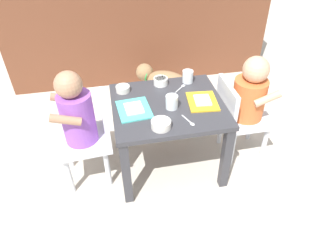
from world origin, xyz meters
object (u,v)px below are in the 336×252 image
(seated_child_right, at_px, (247,98))
(water_cup_left, at_px, (188,77))
(spoon_by_left_tray, at_px, (181,88))
(food_tray_left, at_px, (134,109))
(food_tray_right, at_px, (202,101))
(water_cup_right, at_px, (172,103))
(veggie_bowl_far, at_px, (161,81))
(cereal_bowl_left_side, at_px, (161,124))
(spoon_by_right_tray, at_px, (189,121))
(cereal_bowl_right_side, at_px, (123,89))
(seated_child_left, at_px, (80,118))
(dining_table, at_px, (168,115))
(dog, at_px, (165,83))

(seated_child_right, xyz_separation_m, water_cup_left, (-0.29, 0.19, 0.06))
(water_cup_left, height_order, spoon_by_left_tray, water_cup_left)
(food_tray_left, relative_size, food_tray_right, 1.03)
(seated_child_right, xyz_separation_m, water_cup_right, (-0.44, -0.05, 0.06))
(veggie_bowl_far, height_order, spoon_by_left_tray, veggie_bowl_far)
(food_tray_left, xyz_separation_m, water_cup_right, (0.19, -0.02, 0.02))
(cereal_bowl_left_side, height_order, spoon_by_left_tray, cereal_bowl_left_side)
(water_cup_left, distance_m, cereal_bowl_left_side, 0.45)
(seated_child_right, height_order, cereal_bowl_left_side, seated_child_right)
(food_tray_right, distance_m, spoon_by_right_tray, 0.19)
(cereal_bowl_left_side, bearing_deg, seated_child_right, 20.77)
(cereal_bowl_left_side, bearing_deg, spoon_by_left_tray, 61.69)
(water_cup_left, xyz_separation_m, spoon_by_right_tray, (-0.09, -0.37, -0.03))
(seated_child_right, distance_m, cereal_bowl_right_side, 0.69)
(seated_child_left, relative_size, spoon_by_left_tray, 8.20)
(food_tray_left, bearing_deg, cereal_bowl_right_side, 101.05)
(spoon_by_right_tray, bearing_deg, cereal_bowl_right_side, 129.45)
(seated_child_left, distance_m, cereal_bowl_right_side, 0.30)
(water_cup_left, xyz_separation_m, cereal_bowl_left_side, (-0.23, -0.39, -0.01))
(water_cup_left, bearing_deg, spoon_by_left_tray, -131.50)
(seated_child_left, distance_m, spoon_by_right_tray, 0.54)
(veggie_bowl_far, bearing_deg, dining_table, -90.50)
(cereal_bowl_left_side, bearing_deg, dining_table, 69.00)
(seated_child_right, height_order, spoon_by_right_tray, seated_child_right)
(cereal_bowl_right_side, distance_m, spoon_by_left_tray, 0.32)
(dog, height_order, cereal_bowl_left_side, cereal_bowl_left_side)
(food_tray_left, height_order, spoon_by_right_tray, food_tray_left)
(dining_table, height_order, veggie_bowl_far, veggie_bowl_far)
(seated_child_left, distance_m, food_tray_left, 0.27)
(dog, height_order, water_cup_left, water_cup_left)
(dining_table, distance_m, spoon_by_left_tray, 0.19)
(seated_child_right, bearing_deg, water_cup_left, 147.09)
(water_cup_right, relative_size, cereal_bowl_right_side, 0.92)
(water_cup_left, height_order, cereal_bowl_right_side, water_cup_left)
(water_cup_left, bearing_deg, food_tray_left, -146.81)
(seated_child_left, relative_size, dog, 1.61)
(water_cup_left, bearing_deg, cereal_bowl_right_side, -175.84)
(food_tray_right, bearing_deg, water_cup_left, 95.78)
(water_cup_right, xyz_separation_m, spoon_by_right_tray, (0.06, -0.14, -0.03))
(dog, distance_m, water_cup_left, 0.47)
(cereal_bowl_left_side, xyz_separation_m, cereal_bowl_right_side, (-0.14, 0.36, -0.00))
(veggie_bowl_far, distance_m, spoon_by_right_tray, 0.38)
(seated_child_left, bearing_deg, spoon_by_left_tray, 14.91)
(food_tray_right, distance_m, veggie_bowl_far, 0.29)
(dog, height_order, spoon_by_left_tray, spoon_by_left_tray)
(dining_table, relative_size, cereal_bowl_left_side, 6.17)
(veggie_bowl_far, distance_m, spoon_by_left_tray, 0.12)
(veggie_bowl_far, height_order, spoon_by_right_tray, veggie_bowl_far)
(cereal_bowl_right_side, relative_size, spoon_by_right_tray, 0.79)
(water_cup_right, bearing_deg, food_tray_left, 174.58)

